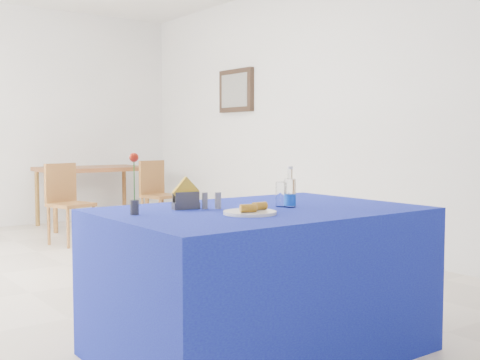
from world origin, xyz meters
The scene contains 16 objects.
floor centered at (0.00, 0.00, 0.00)m, with size 7.00×7.00×0.00m, color beige.
room_shell centered at (0.00, 0.00, 1.75)m, with size 7.00×7.00×7.00m.
picture_frame centered at (2.47, 1.60, 1.70)m, with size 0.06×0.64×0.52m, color black.
picture_art centered at (2.44, 1.60, 1.70)m, with size 0.02×0.52×0.40m, color #998C66.
plate centered at (-0.15, -2.10, 0.77)m, with size 0.26×0.26×0.01m, color silver.
drinking_glass centered at (0.19, -1.94, 0.82)m, with size 0.07×0.07×0.13m, color white.
salt_shaker centered at (-0.14, -1.82, 0.80)m, with size 0.03×0.03×0.09m, color gray.
pepper_shaker centered at (-0.20, -1.79, 0.80)m, with size 0.03×0.03×0.09m, color slate.
blue_table centered at (0.04, -1.94, 0.38)m, with size 1.60×1.10×0.76m.
water_bottle centered at (0.20, -1.99, 0.83)m, with size 0.06×0.06×0.21m.
napkin_holder centered at (-0.29, -1.74, 0.81)m, with size 0.15×0.08×0.17m.
rose_vase centered at (-0.60, -1.79, 0.90)m, with size 0.04×0.04×0.29m.
oak_table centered at (1.17, 2.95, 0.68)m, with size 1.33×0.87×0.76m.
chair_bg_left centered at (0.40, 1.82, 0.49)m, with size 0.47×0.47×0.85m.
chair_bg_right centered at (1.65, 2.13, 0.49)m, with size 0.45×0.45×0.85m.
banana_pieces centered at (-0.13, -2.11, 0.79)m, with size 0.18×0.09×0.04m.
Camera 1 is at (-1.88, -4.36, 1.12)m, focal length 45.00 mm.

